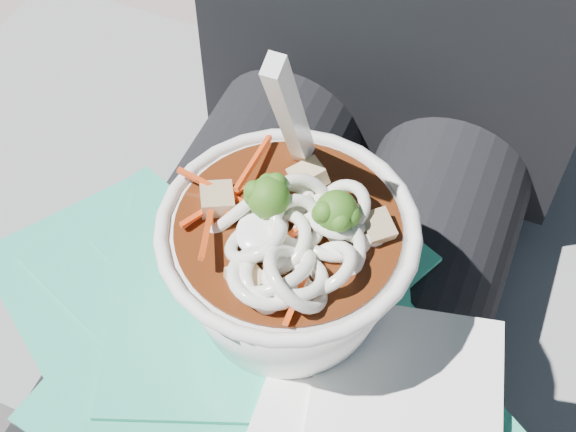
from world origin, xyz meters
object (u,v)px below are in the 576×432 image
at_px(person_body, 318,247).
at_px(plastic_bag, 234,312).
at_px(stone_ledge, 327,367).
at_px(lap, 275,356).
at_px(udon_bowl, 289,258).

height_order(person_body, plastic_bag, person_body).
distance_m(stone_ledge, person_body, 0.33).
distance_m(stone_ledge, lap, 0.33).
bearing_deg(stone_ledge, plastic_bag, -97.36).
bearing_deg(udon_bowl, lap, 170.41).
bearing_deg(plastic_bag, lap, 39.56).
relative_size(stone_ledge, plastic_bag, 2.46).
height_order(lap, udon_bowl, udon_bowl).
bearing_deg(lap, plastic_bag, -140.44).
height_order(person_body, udon_bowl, person_body).
distance_m(person_body, plastic_bag, 0.13).
height_order(lap, plastic_bag, plastic_bag).
relative_size(stone_ledge, udon_bowl, 4.84).
relative_size(person_body, plastic_bag, 2.44).
xyz_separation_m(person_body, plastic_bag, (-0.02, -0.11, 0.06)).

